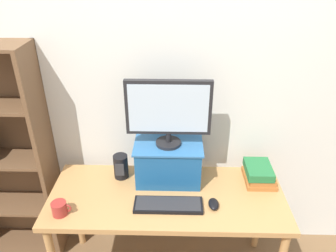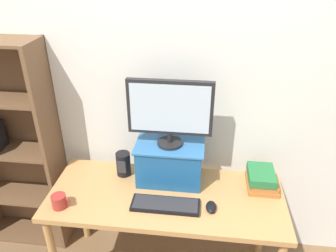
% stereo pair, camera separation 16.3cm
% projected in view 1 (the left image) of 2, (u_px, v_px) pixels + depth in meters
% --- Properties ---
extents(back_wall, '(7.00, 0.08, 2.60)m').
position_uv_depth(back_wall, '(169.00, 88.00, 2.20)').
color(back_wall, silver).
rests_on(back_wall, ground_plane).
extents(desk, '(1.51, 0.62, 0.74)m').
position_uv_depth(desk, '(167.00, 204.00, 2.14)').
color(desk, '#B7844C').
rests_on(desk, ground_plane).
extents(riser_box, '(0.45, 0.28, 0.28)m').
position_uv_depth(riser_box, '(168.00, 161.00, 2.18)').
color(riser_box, '#195189').
rests_on(riser_box, desk).
extents(computer_monitor, '(0.53, 0.16, 0.44)m').
position_uv_depth(computer_monitor, '(168.00, 110.00, 2.00)').
color(computer_monitor, black).
rests_on(computer_monitor, riser_box).
extents(keyboard, '(0.42, 0.14, 0.02)m').
position_uv_depth(keyboard, '(168.00, 205.00, 2.00)').
color(keyboard, black).
rests_on(keyboard, desk).
extents(computer_mouse, '(0.06, 0.10, 0.04)m').
position_uv_depth(computer_mouse, '(214.00, 204.00, 2.00)').
color(computer_mouse, black).
rests_on(computer_mouse, desk).
extents(book_stack, '(0.20, 0.24, 0.12)m').
position_uv_depth(book_stack, '(259.00, 174.00, 2.20)').
color(book_stack, '#AD662D').
rests_on(book_stack, desk).
extents(coffee_mug, '(0.12, 0.09, 0.08)m').
position_uv_depth(coffee_mug, '(60.00, 208.00, 1.93)').
color(coffee_mug, '#9E2D28').
rests_on(coffee_mug, desk).
extents(desk_speaker, '(0.10, 0.10, 0.17)m').
position_uv_depth(desk_speaker, '(121.00, 166.00, 2.23)').
color(desk_speaker, black).
rests_on(desk_speaker, desk).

